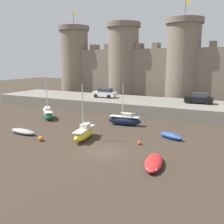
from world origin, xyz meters
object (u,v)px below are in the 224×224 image
(sailboat_midflat_right, at_px, (48,114))
(mooring_buoy_mid_mud, at_px, (140,143))
(sailboat_foreground_centre, at_px, (125,120))
(car_quay_west, at_px, (105,93))
(rowboat_foreground_left, at_px, (154,162))
(rowboat_foreground_right, at_px, (23,131))
(rowboat_midflat_centre, at_px, (171,136))
(sailboat_midflat_left, at_px, (84,133))
(car_quay_centre_west, at_px, (199,98))
(mooring_buoy_near_channel, at_px, (41,139))

(sailboat_midflat_right, relative_size, mooring_buoy_mid_mud, 15.68)
(mooring_buoy_mid_mud, bearing_deg, sailboat_midflat_right, 161.93)
(sailboat_foreground_centre, distance_m, car_quay_west, 13.69)
(sailboat_foreground_centre, height_order, mooring_buoy_mid_mud, sailboat_foreground_centre)
(rowboat_foreground_left, bearing_deg, rowboat_foreground_right, 172.15)
(rowboat_foreground_right, height_order, sailboat_foreground_centre, sailboat_foreground_centre)
(sailboat_midflat_right, bearing_deg, mooring_buoy_mid_mud, -18.07)
(rowboat_midflat_centre, height_order, mooring_buoy_mid_mud, rowboat_midflat_centre)
(rowboat_foreground_right, distance_m, sailboat_midflat_left, 7.37)
(sailboat_midflat_left, relative_size, sailboat_midflat_right, 0.95)
(rowboat_foreground_right, bearing_deg, car_quay_centre_west, 51.62)
(rowboat_foreground_left, relative_size, mooring_buoy_near_channel, 7.98)
(sailboat_midflat_left, xyz_separation_m, car_quay_west, (-7.23, 18.01, 1.82))
(sailboat_midflat_left, xyz_separation_m, rowboat_foreground_left, (8.65, -3.56, -0.35))
(mooring_buoy_mid_mud, relative_size, mooring_buoy_near_channel, 0.75)
(car_quay_west, bearing_deg, rowboat_midflat_centre, -41.99)
(mooring_buoy_mid_mud, height_order, car_quay_centre_west, car_quay_centre_west)
(sailboat_midflat_left, bearing_deg, sailboat_foreground_centre, 80.19)
(sailboat_midflat_left, xyz_separation_m, car_quay_centre_west, (8.60, 18.63, 1.82))
(rowboat_midflat_centre, xyz_separation_m, sailboat_midflat_right, (-17.99, 1.79, 0.36))
(rowboat_midflat_centre, xyz_separation_m, car_quay_west, (-15.28, 13.75, 2.17))
(rowboat_foreground_left, bearing_deg, car_quay_centre_west, 90.13)
(rowboat_foreground_left, bearing_deg, sailboat_midflat_left, 157.63)
(rowboat_foreground_left, xyz_separation_m, sailboat_midflat_right, (-18.59, 9.61, 0.37))
(sailboat_midflat_right, height_order, mooring_buoy_mid_mud, sailboat_midflat_right)
(mooring_buoy_near_channel, height_order, car_quay_centre_west, car_quay_centre_west)
(sailboat_midflat_right, relative_size, mooring_buoy_near_channel, 11.79)
(sailboat_midflat_left, distance_m, mooring_buoy_near_channel, 4.44)
(sailboat_midflat_left, height_order, rowboat_foreground_left, sailboat_midflat_left)
(mooring_buoy_near_channel, relative_size, car_quay_west, 0.13)
(car_quay_west, bearing_deg, sailboat_foreground_centre, -51.09)
(car_quay_west, distance_m, car_quay_centre_west, 15.85)
(sailboat_midflat_right, distance_m, mooring_buoy_near_channel, 10.61)
(mooring_buoy_mid_mud, bearing_deg, rowboat_foreground_right, -170.07)
(sailboat_midflat_left, relative_size, mooring_buoy_mid_mud, 14.94)
(rowboat_foreground_right, height_order, sailboat_midflat_right, sailboat_midflat_right)
(rowboat_midflat_centre, height_order, sailboat_midflat_left, sailboat_midflat_left)
(rowboat_foreground_left, height_order, mooring_buoy_mid_mud, rowboat_foreground_left)
(mooring_buoy_near_channel, xyz_separation_m, car_quay_west, (-3.58, 20.49, 2.24))
(sailboat_midflat_left, xyz_separation_m, sailboat_foreground_centre, (1.29, 7.45, -0.00))
(rowboat_midflat_centre, xyz_separation_m, mooring_buoy_near_channel, (-11.70, -6.74, -0.07))
(rowboat_foreground_right, xyz_separation_m, rowboat_midflat_centre, (15.28, 5.63, 0.02))
(car_quay_west, bearing_deg, rowboat_foreground_left, -53.63)
(mooring_buoy_near_channel, bearing_deg, rowboat_foreground_right, 162.75)
(rowboat_midflat_centre, xyz_separation_m, sailboat_midflat_left, (-8.05, -4.26, 0.35))
(rowboat_foreground_left, height_order, car_quay_west, car_quay_west)
(sailboat_midflat_left, xyz_separation_m, sailboat_midflat_right, (-9.94, 6.05, 0.01))
(mooring_buoy_near_channel, bearing_deg, sailboat_foreground_centre, 63.56)
(rowboat_foreground_left, relative_size, sailboat_midflat_right, 0.68)
(car_quay_centre_west, bearing_deg, rowboat_foreground_right, -128.38)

